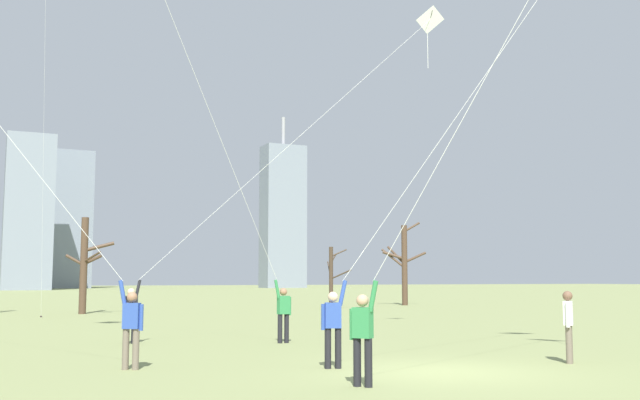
{
  "coord_description": "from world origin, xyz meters",
  "views": [
    {
      "loc": [
        -8.52,
        -12.87,
        1.9
      ],
      "look_at": [
        0.0,
        6.0,
        4.13
      ],
      "focal_mm": 41.12,
      "sensor_mm": 36.0,
      "label": 1
    }
  ],
  "objects_px": {
    "bare_tree_center": "(332,275)",
    "kite_flyer_midfield_left_red": "(450,168)",
    "kite_flyer_midfield_right_teal": "(396,227)",
    "kite_flyer_far_back_white": "(180,264)",
    "kite_flyer_foreground_left_blue": "(227,168)",
    "bystander_far_off_by_trees": "(568,323)",
    "kite_flyer_midfield_center_yellow": "(49,212)",
    "bare_tree_leftmost": "(85,264)",
    "bare_tree_far_right_edge": "(404,262)"
  },
  "relations": [
    {
      "from": "bare_tree_center",
      "to": "kite_flyer_midfield_left_red",
      "type": "bearing_deg",
      "value": -111.78
    },
    {
      "from": "kite_flyer_midfield_right_teal",
      "to": "kite_flyer_far_back_white",
      "type": "distance_m",
      "value": 8.81
    },
    {
      "from": "kite_flyer_foreground_left_blue",
      "to": "bystander_far_off_by_trees",
      "type": "distance_m",
      "value": 9.95
    },
    {
      "from": "kite_flyer_midfield_center_yellow",
      "to": "bare_tree_leftmost",
      "type": "relative_size",
      "value": 2.09
    },
    {
      "from": "bare_tree_far_right_edge",
      "to": "bare_tree_leftmost",
      "type": "bearing_deg",
      "value": -169.46
    },
    {
      "from": "bystander_far_off_by_trees",
      "to": "bare_tree_leftmost",
      "type": "xyz_separation_m",
      "value": [
        -7.27,
        28.81,
        1.82
      ]
    },
    {
      "from": "kite_flyer_far_back_white",
      "to": "kite_flyer_foreground_left_blue",
      "type": "bearing_deg",
      "value": -73.02
    },
    {
      "from": "kite_flyer_midfield_right_teal",
      "to": "bare_tree_center",
      "type": "bearing_deg",
      "value": 67.31
    },
    {
      "from": "kite_flyer_midfield_right_teal",
      "to": "bare_tree_leftmost",
      "type": "xyz_separation_m",
      "value": [
        -3.24,
        28.04,
        -0.3
      ]
    },
    {
      "from": "kite_flyer_far_back_white",
      "to": "bare_tree_center",
      "type": "relative_size",
      "value": 2.98
    },
    {
      "from": "kite_flyer_midfield_left_red",
      "to": "bare_tree_center",
      "type": "distance_m",
      "value": 35.02
    },
    {
      "from": "kite_flyer_midfield_center_yellow",
      "to": "kite_flyer_foreground_left_blue",
      "type": "xyz_separation_m",
      "value": [
        4.91,
        3.21,
        1.71
      ]
    },
    {
      "from": "bare_tree_far_right_edge",
      "to": "kite_flyer_foreground_left_blue",
      "type": "bearing_deg",
      "value": -129.2
    },
    {
      "from": "kite_flyer_midfield_right_teal",
      "to": "kite_flyer_foreground_left_blue",
      "type": "xyz_separation_m",
      "value": [
        -2.01,
        5.99,
        2.0
      ]
    },
    {
      "from": "bare_tree_center",
      "to": "bare_tree_leftmost",
      "type": "relative_size",
      "value": 0.75
    },
    {
      "from": "bystander_far_off_by_trees",
      "to": "bare_tree_far_right_edge",
      "type": "distance_m",
      "value": 36.5
    },
    {
      "from": "kite_flyer_midfield_right_teal",
      "to": "kite_flyer_midfield_center_yellow",
      "type": "bearing_deg",
      "value": 158.17
    },
    {
      "from": "bystander_far_off_by_trees",
      "to": "kite_flyer_midfield_center_yellow",
      "type": "bearing_deg",
      "value": 162.06
    },
    {
      "from": "bystander_far_off_by_trees",
      "to": "bare_tree_center",
      "type": "bearing_deg",
      "value": 74.7
    },
    {
      "from": "kite_flyer_midfield_center_yellow",
      "to": "bystander_far_off_by_trees",
      "type": "height_order",
      "value": "kite_flyer_midfield_center_yellow"
    },
    {
      "from": "kite_flyer_midfield_center_yellow",
      "to": "kite_flyer_foreground_left_blue",
      "type": "height_order",
      "value": "kite_flyer_foreground_left_blue"
    },
    {
      "from": "bystander_far_off_by_trees",
      "to": "bare_tree_center",
      "type": "xyz_separation_m",
      "value": [
        8.25,
        30.14,
        1.21
      ]
    },
    {
      "from": "kite_flyer_far_back_white",
      "to": "bare_tree_far_right_edge",
      "type": "relative_size",
      "value": 1.95
    },
    {
      "from": "bare_tree_leftmost",
      "to": "bare_tree_far_right_edge",
      "type": "bearing_deg",
      "value": 10.54
    },
    {
      "from": "kite_flyer_far_back_white",
      "to": "bare_tree_far_right_edge",
      "type": "height_order",
      "value": "kite_flyer_far_back_white"
    },
    {
      "from": "kite_flyer_foreground_left_blue",
      "to": "kite_flyer_midfield_left_red",
      "type": "bearing_deg",
      "value": -81.87
    },
    {
      "from": "kite_flyer_midfield_left_red",
      "to": "bystander_far_off_by_trees",
      "type": "bearing_deg",
      "value": 26.34
    },
    {
      "from": "bare_tree_far_right_edge",
      "to": "bare_tree_center",
      "type": "distance_m",
      "value": 7.77
    },
    {
      "from": "kite_flyer_midfield_right_teal",
      "to": "bystander_far_off_by_trees",
      "type": "bearing_deg",
      "value": -10.85
    },
    {
      "from": "bare_tree_leftmost",
      "to": "bare_tree_center",
      "type": "bearing_deg",
      "value": 4.88
    },
    {
      "from": "bare_tree_far_right_edge",
      "to": "bare_tree_leftmost",
      "type": "xyz_separation_m",
      "value": [
        -22.66,
        -4.21,
        -0.36
      ]
    },
    {
      "from": "bystander_far_off_by_trees",
      "to": "bare_tree_far_right_edge",
      "type": "relative_size",
      "value": 0.27
    },
    {
      "from": "bare_tree_center",
      "to": "kite_flyer_midfield_center_yellow",
      "type": "bearing_deg",
      "value": -125.82
    },
    {
      "from": "bare_tree_far_right_edge",
      "to": "bare_tree_leftmost",
      "type": "distance_m",
      "value": 23.05
    },
    {
      "from": "kite_flyer_foreground_left_blue",
      "to": "bare_tree_center",
      "type": "xyz_separation_m",
      "value": [
        14.28,
        23.38,
        -2.92
      ]
    },
    {
      "from": "bare_tree_far_right_edge",
      "to": "kite_flyer_far_back_white",
      "type": "bearing_deg",
      "value": -132.81
    },
    {
      "from": "kite_flyer_far_back_white",
      "to": "kite_flyer_foreground_left_blue",
      "type": "height_order",
      "value": "kite_flyer_foreground_left_blue"
    },
    {
      "from": "kite_flyer_midfield_center_yellow",
      "to": "bare_tree_leftmost",
      "type": "xyz_separation_m",
      "value": [
        3.68,
        25.27,
        -0.59
      ]
    },
    {
      "from": "kite_flyer_foreground_left_blue",
      "to": "bare_tree_far_right_edge",
      "type": "distance_m",
      "value": 33.95
    },
    {
      "from": "kite_flyer_foreground_left_blue",
      "to": "kite_flyer_midfield_center_yellow",
      "type": "bearing_deg",
      "value": -146.81
    },
    {
      "from": "kite_flyer_midfield_right_teal",
      "to": "kite_flyer_foreground_left_blue",
      "type": "distance_m",
      "value": 6.62
    },
    {
      "from": "kite_flyer_far_back_white",
      "to": "bystander_far_off_by_trees",
      "type": "distance_m",
      "value": 11.44
    },
    {
      "from": "bare_tree_leftmost",
      "to": "kite_flyer_midfield_left_red",
      "type": "bearing_deg",
      "value": -85.34
    },
    {
      "from": "kite_flyer_midfield_right_teal",
      "to": "kite_flyer_midfield_left_red",
      "type": "xyz_separation_m",
      "value": [
        -0.71,
        -3.12,
        0.82
      ]
    },
    {
      "from": "bystander_far_off_by_trees",
      "to": "bare_tree_far_right_edge",
      "type": "xyz_separation_m",
      "value": [
        15.39,
        33.03,
        2.17
      ]
    },
    {
      "from": "kite_flyer_midfield_left_red",
      "to": "kite_flyer_foreground_left_blue",
      "type": "distance_m",
      "value": 9.27
    },
    {
      "from": "bystander_far_off_by_trees",
      "to": "bare_tree_leftmost",
      "type": "bearing_deg",
      "value": 104.16
    },
    {
      "from": "kite_flyer_midfield_right_teal",
      "to": "kite_flyer_midfield_left_red",
      "type": "distance_m",
      "value": 3.3
    },
    {
      "from": "bystander_far_off_by_trees",
      "to": "bare_tree_center",
      "type": "relative_size",
      "value": 0.41
    },
    {
      "from": "bare_tree_center",
      "to": "bare_tree_leftmost",
      "type": "xyz_separation_m",
      "value": [
        -15.52,
        -1.32,
        0.61
      ]
    }
  ]
}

